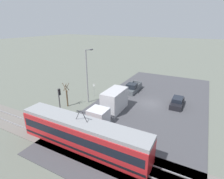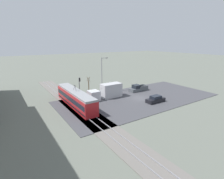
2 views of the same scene
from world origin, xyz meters
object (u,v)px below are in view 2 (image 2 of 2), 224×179
light_rail_tram (76,98)px  pickup_truck (138,88)px  sedan_car_0 (156,99)px  no_parking_sign (110,84)px  street_tree (89,85)px  box_truck (107,92)px  street_lamp_near_crossing (102,73)px  traffic_light_pole (80,84)px

light_rail_tram → pickup_truck: bearing=-85.8°
sedan_car_0 → no_parking_sign: no_parking_sign is taller
sedan_car_0 → light_rail_tram: bearing=64.1°
street_tree → no_parking_sign: bearing=-103.4°
light_rail_tram → box_truck: (0.92, -8.43, -0.05)m
box_truck → street_tree: (7.70, 1.18, 0.24)m
street_lamp_near_crossing → traffic_light_pole: bearing=86.2°
street_tree → pickup_truck: bearing=-122.2°
pickup_truck → street_tree: bearing=57.8°
no_parking_sign → light_rail_tram: bearing=118.6°
street_tree → sedan_car_0: bearing=-152.2°
pickup_truck → no_parking_sign: 8.07m
light_rail_tram → sedan_car_0: (-7.73, -15.89, -0.99)m
light_rail_tram → street_lamp_near_crossing: (6.47, -10.37, 3.57)m
pickup_truck → no_parking_sign: bearing=43.6°
pickup_truck → traffic_light_pole: bearing=69.6°
pickup_truck → sedan_car_0: pickup_truck is taller
traffic_light_pole → street_tree: traffic_light_pole is taller
sedan_car_0 → street_lamp_near_crossing: street_lamp_near_crossing is taller
traffic_light_pole → no_parking_sign: size_ratio=1.89×
sedan_car_0 → pickup_truck: bearing=-17.5°
traffic_light_pole → street_tree: (1.72, -3.35, -1.08)m
pickup_truck → no_parking_sign: no_parking_sign is taller
box_truck → street_lamp_near_crossing: (5.55, -1.94, 3.62)m
sedan_car_0 → no_parking_sign: bearing=10.2°
pickup_truck → street_lamp_near_crossing: bearing=58.7°
box_truck → sedan_car_0: bearing=-139.2°
pickup_truck → street_lamp_near_crossing: (5.09, 8.38, 4.50)m
street_tree → street_lamp_near_crossing: (-2.15, -3.12, 3.38)m
sedan_car_0 → street_tree: street_tree is taller
sedan_car_0 → street_lamp_near_crossing: size_ratio=0.49×
no_parking_sign → traffic_light_pole: bearing=91.9°
light_rail_tram → sedan_car_0: light_rail_tram is taller
no_parking_sign → box_truck: bearing=142.7°
traffic_light_pole → street_lamp_near_crossing: 6.88m
light_rail_tram → pickup_truck: light_rail_tram is taller
street_tree → traffic_light_pole: bearing=117.2°
light_rail_tram → no_parking_sign: bearing=-61.4°
sedan_car_0 → street_lamp_near_crossing: 15.90m
sedan_car_0 → street_lamp_near_crossing: (14.20, 5.52, 4.56)m
box_truck → traffic_light_pole: 7.62m
box_truck → traffic_light_pole: size_ratio=1.89×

